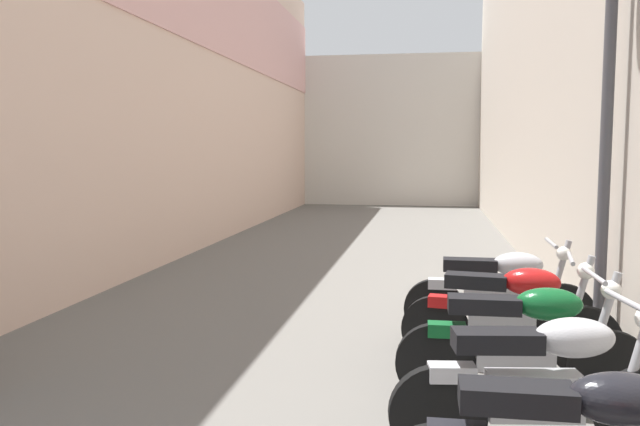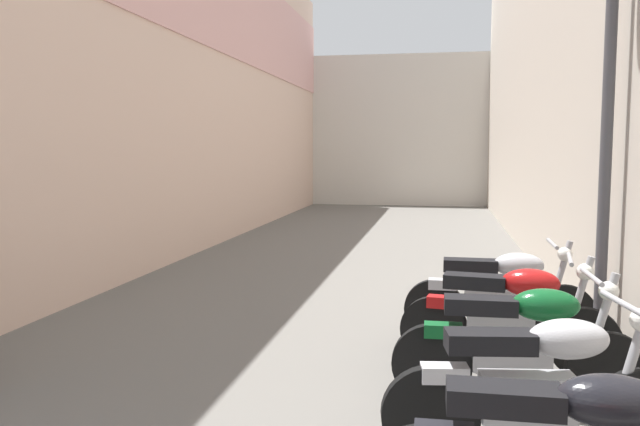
% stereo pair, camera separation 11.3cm
% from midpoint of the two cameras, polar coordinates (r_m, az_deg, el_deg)
% --- Properties ---
extents(ground_plane, '(39.27, 39.27, 0.00)m').
position_cam_midpoint_polar(ground_plane, '(8.94, 1.46, -6.68)').
color(ground_plane, '#66635E').
extents(building_left, '(0.45, 23.27, 6.89)m').
position_cam_midpoint_polar(building_left, '(11.63, -12.88, 13.25)').
color(building_left, beige).
rests_on(building_left, ground).
extents(building_right, '(0.45, 23.27, 7.06)m').
position_cam_midpoint_polar(building_right, '(10.90, 20.52, 13.83)').
color(building_right, beige).
rests_on(building_right, ground).
extents(building_far_end, '(8.94, 2.00, 5.13)m').
position_cam_midpoint_polar(building_far_end, '(23.32, 7.24, 7.16)').
color(building_far_end, beige).
rests_on(building_far_end, ground).
extents(motorcycle_fifth, '(1.84, 0.58, 1.04)m').
position_cam_midpoint_polar(motorcycle_fifth, '(4.23, 19.37, -14.03)').
color(motorcycle_fifth, black).
rests_on(motorcycle_fifth, ground).
extents(motorcycle_sixth, '(1.85, 0.58, 1.04)m').
position_cam_midpoint_polar(motorcycle_sixth, '(5.05, 17.84, -10.74)').
color(motorcycle_sixth, black).
rests_on(motorcycle_sixth, ground).
extents(motorcycle_seventh, '(1.84, 0.58, 1.04)m').
position_cam_midpoint_polar(motorcycle_seventh, '(5.85, 16.81, -8.48)').
color(motorcycle_seventh, black).
rests_on(motorcycle_seventh, ground).
extents(motorcycle_eighth, '(1.85, 0.58, 1.04)m').
position_cam_midpoint_polar(motorcycle_eighth, '(6.67, 16.03, -6.74)').
color(motorcycle_eighth, black).
rests_on(motorcycle_eighth, ground).
extents(street_lamp, '(0.79, 0.18, 4.83)m').
position_cam_midpoint_polar(street_lamp, '(6.12, 23.91, 13.71)').
color(street_lamp, '#47474C').
rests_on(street_lamp, ground).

